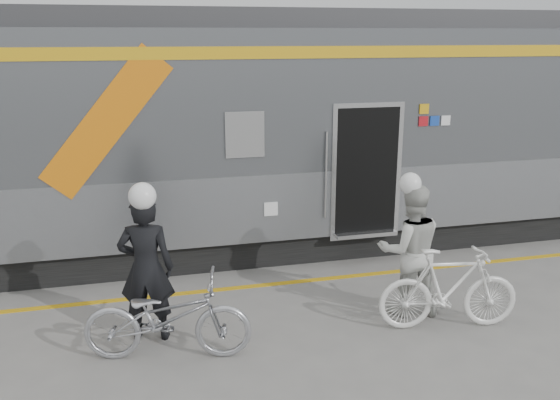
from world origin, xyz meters
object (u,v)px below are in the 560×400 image
object	(u,v)px
woman	(410,250)
bicycle_right	(449,289)
man	(146,268)
bicycle_left	(168,318)

from	to	relation	value
woman	bicycle_right	distance (m)	0.72
man	bicycle_right	world-z (taller)	man
man	bicycle_right	bearing A→B (deg)	-178.70
bicycle_left	woman	world-z (taller)	woman
man	woman	world-z (taller)	man
man	bicycle_right	size ratio (longest dim) A/B	1.02
man	woman	xyz separation A→B (m)	(3.47, -0.14, -0.03)
bicycle_left	woman	distance (m)	3.32
woman	bicycle_right	world-z (taller)	woman
man	bicycle_left	xyz separation A→B (m)	(0.20, -0.55, -0.42)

